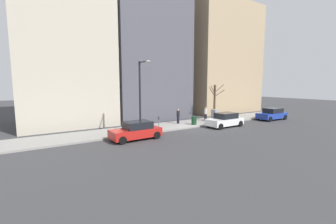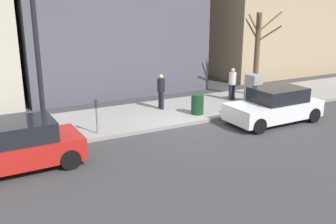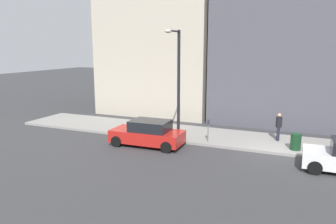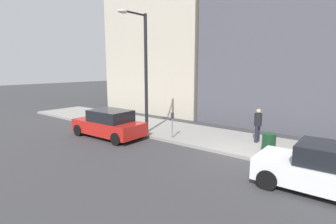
# 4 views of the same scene
# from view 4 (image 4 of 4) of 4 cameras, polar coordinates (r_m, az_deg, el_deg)

# --- Properties ---
(ground_plane) EXTENTS (120.00, 120.00, 0.00)m
(ground_plane) POSITION_cam_4_polar(r_m,az_deg,el_deg) (11.61, 15.55, -9.80)
(ground_plane) COLOR #38383A
(sidewalk) EXTENTS (4.00, 36.00, 0.15)m
(sidewalk) POSITION_cam_4_polar(r_m,az_deg,el_deg) (13.37, 18.95, -7.05)
(sidewalk) COLOR gray
(sidewalk) RESTS_ON ground
(parked_car_white) EXTENTS (1.97, 4.22, 1.52)m
(parked_car_white) POSITION_cam_4_polar(r_m,az_deg,el_deg) (9.41, 32.04, -10.82)
(parked_car_white) COLOR white
(parked_car_white) RESTS_ON ground
(parked_car_red) EXTENTS (2.03, 4.25, 1.52)m
(parked_car_red) POSITION_cam_4_polar(r_m,az_deg,el_deg) (14.76, -12.73, -2.58)
(parked_car_red) COLOR red
(parked_car_red) RESTS_ON ground
(parking_meter) EXTENTS (0.14, 0.10, 1.35)m
(parking_meter) POSITION_cam_4_polar(r_m,az_deg,el_deg) (13.66, 0.94, -2.27)
(parking_meter) COLOR slate
(parking_meter) RESTS_ON sidewalk
(streetlamp) EXTENTS (1.97, 0.32, 6.50)m
(streetlamp) POSITION_cam_4_polar(r_m,az_deg,el_deg) (14.50, -5.57, 10.45)
(streetlamp) COLOR black
(streetlamp) RESTS_ON sidewalk
(trash_bin) EXTENTS (0.56, 0.56, 0.90)m
(trash_bin) POSITION_cam_4_polar(r_m,az_deg,el_deg) (11.98, 21.07, -6.49)
(trash_bin) COLOR #14381E
(trash_bin) RESTS_ON sidewalk
(pedestrian_midblock) EXTENTS (0.40, 0.36, 1.66)m
(pedestrian_midblock) POSITION_cam_4_polar(r_m,az_deg,el_deg) (13.62, 18.98, -2.37)
(pedestrian_midblock) COLOR #1E1E2D
(pedestrian_midblock) RESTS_ON sidewalk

